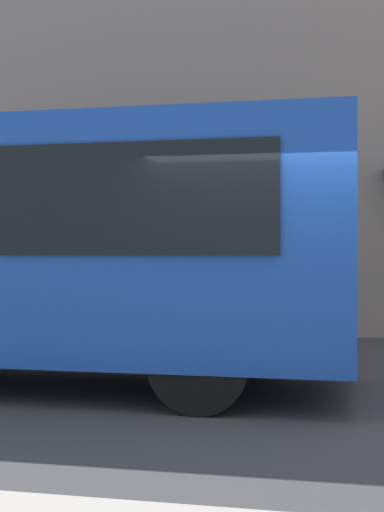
{
  "coord_description": "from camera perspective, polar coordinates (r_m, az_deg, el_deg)",
  "views": [
    {
      "loc": [
        -0.69,
        7.52,
        1.57
      ],
      "look_at": [
        1.11,
        -0.78,
        1.54
      ],
      "focal_mm": 51.26,
      "sensor_mm": 36.0,
      "label": 1
    }
  ],
  "objects": [
    {
      "name": "building_facade_far",
      "position": [
        15.0,
        9.52,
        17.35
      ],
      "size": [
        28.0,
        1.55,
        12.0
      ],
      "color": "gray",
      "rests_on": "ground_plane"
    },
    {
      "name": "ground_plane",
      "position": [
        7.71,
        6.97,
        -11.52
      ],
      "size": [
        60.0,
        60.0,
        0.0
      ],
      "primitive_type": "plane",
      "color": "#38383A"
    }
  ]
}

